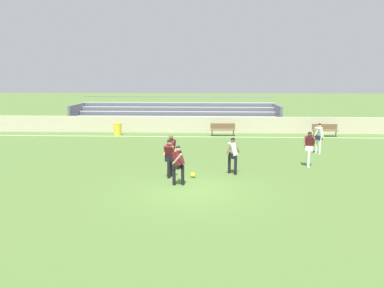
{
  "coord_description": "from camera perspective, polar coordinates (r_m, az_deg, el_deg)",
  "views": [
    {
      "loc": [
        0.64,
        -13.56,
        4.32
      ],
      "look_at": [
        -0.11,
        3.32,
        1.16
      ],
      "focal_mm": 34.17,
      "sensor_mm": 36.0,
      "label": 1
    }
  ],
  "objects": [
    {
      "name": "ground_plane",
      "position": [
        14.25,
        -0.14,
        -7.07
      ],
      "size": [
        160.0,
        160.0,
        0.0
      ],
      "primitive_type": "plane",
      "color": "#4C6B30"
    },
    {
      "name": "field_line_sideline",
      "position": [
        26.32,
        1.13,
        1.14
      ],
      "size": [
        44.0,
        0.12,
        0.01
      ],
      "primitive_type": "cube",
      "color": "white",
      "rests_on": "ground"
    },
    {
      "name": "sideline_wall",
      "position": [
        28.13,
        1.24,
        3.03
      ],
      "size": [
        48.0,
        0.16,
        1.25
      ],
      "primitive_type": "cube",
      "color": "beige",
      "rests_on": "ground"
    },
    {
      "name": "bleacher_stand",
      "position": [
        30.83,
        -2.51,
        4.5
      ],
      "size": [
        17.02,
        4.12,
        2.55
      ],
      "color": "#B2B2B7",
      "rests_on": "ground"
    },
    {
      "name": "bench_near_bin",
      "position": [
        28.08,
        20.03,
        2.21
      ],
      "size": [
        1.8,
        0.4,
        0.9
      ],
      "color": "brown",
      "rests_on": "ground"
    },
    {
      "name": "bench_centre_sideline",
      "position": [
        26.81,
        4.82,
        2.45
      ],
      "size": [
        1.8,
        0.4,
        0.9
      ],
      "color": "brown",
      "rests_on": "ground"
    },
    {
      "name": "trash_bin",
      "position": [
        27.54,
        -11.52,
        2.3
      ],
      "size": [
        0.56,
        0.56,
        0.91
      ],
      "primitive_type": "cylinder",
      "color": "yellow",
      "rests_on": "ground"
    },
    {
      "name": "player_dark_deep_cover",
      "position": [
        14.55,
        -2.16,
        -2.82
      ],
      "size": [
        0.52,
        0.69,
        1.61
      ],
      "color": "black",
      "rests_on": "ground"
    },
    {
      "name": "player_dark_wide_right",
      "position": [
        15.68,
        -3.51,
        -1.79
      ],
      "size": [
        0.57,
        0.47,
        1.63
      ],
      "color": "black",
      "rests_on": "ground"
    },
    {
      "name": "player_white_pressing_high",
      "position": [
        16.29,
        6.36,
        -1.32
      ],
      "size": [
        0.68,
        0.48,
        1.65
      ],
      "color": "black",
      "rests_on": "ground"
    },
    {
      "name": "player_white_overlapping",
      "position": [
        21.67,
        19.19,
        1.26
      ],
      "size": [
        0.68,
        0.51,
        1.72
      ],
      "color": "white",
      "rests_on": "ground"
    },
    {
      "name": "player_dark_wide_left",
      "position": [
        18.38,
        17.82,
        -0.27
      ],
      "size": [
        0.56,
        0.55,
        1.71
      ],
      "color": "white",
      "rests_on": "ground"
    },
    {
      "name": "player_dark_dropping_back",
      "position": [
        17.14,
        -3.27,
        -0.77
      ],
      "size": [
        0.45,
        0.66,
        1.61
      ],
      "color": "white",
      "rests_on": "ground"
    },
    {
      "name": "soccer_ball",
      "position": [
        15.84,
        0.13,
        -4.84
      ],
      "size": [
        0.22,
        0.22,
        0.22
      ],
      "primitive_type": "sphere",
      "color": "yellow",
      "rests_on": "ground"
    }
  ]
}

